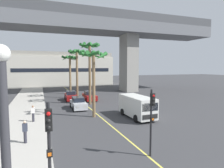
{
  "coord_description": "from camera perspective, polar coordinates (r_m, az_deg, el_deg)",
  "views": [
    {
      "loc": [
        -6.16,
        -2.37,
        5.57
      ],
      "look_at": [
        0.0,
        14.0,
        3.99
      ],
      "focal_mm": 30.83,
      "sensor_mm": 36.0,
      "label": 1
    }
  ],
  "objects": [
    {
      "name": "sidewalk_left",
      "position": [
        19.27,
        -25.76,
        -11.95
      ],
      "size": [
        4.8,
        80.0,
        0.15
      ],
      "primitive_type": "cube",
      "color": "#ADA89E",
      "rests_on": "ground"
    },
    {
      "name": "lane_stripe_center",
      "position": [
        27.65,
        -7.36,
        -6.51
      ],
      "size": [
        0.14,
        56.0,
        0.01
      ],
      "primitive_type": "cube",
      "color": "#DBCC4C",
      "rests_on": "ground"
    },
    {
      "name": "bridge_overpass",
      "position": [
        41.14,
        -10.17,
        15.87
      ],
      "size": [
        65.44,
        8.0,
        16.89
      ],
      "color": "slate",
      "rests_on": "ground"
    },
    {
      "name": "pier_building_backdrop",
      "position": [
        58.3,
        -14.58,
        4.2
      ],
      "size": [
        28.89,
        8.04,
        9.68
      ],
      "color": "beige",
      "rests_on": "ground"
    },
    {
      "name": "car_queue_front",
      "position": [
        26.01,
        -9.97,
        -5.68
      ],
      "size": [
        1.89,
        4.13,
        1.56
      ],
      "color": "#B7BABF",
      "rests_on": "ground"
    },
    {
      "name": "car_queue_second",
      "position": [
        32.08,
        -6.7,
        -3.58
      ],
      "size": [
        1.87,
        4.12,
        1.56
      ],
      "color": "maroon",
      "rests_on": "ground"
    },
    {
      "name": "car_queue_third",
      "position": [
        32.66,
        -12.12,
        -3.51
      ],
      "size": [
        1.93,
        4.15,
        1.56
      ],
      "color": "maroon",
      "rests_on": "ground"
    },
    {
      "name": "delivery_van",
      "position": [
        21.3,
        7.4,
        -6.5
      ],
      "size": [
        2.27,
        5.3,
        2.36
      ],
      "color": "silver",
      "rests_on": "ground"
    },
    {
      "name": "traffic_light_left_sidewalk_corner",
      "position": [
        7.38,
        -18.13,
        -16.62
      ],
      "size": [
        0.24,
        0.37,
        4.2
      ],
      "color": "black",
      "rests_on": "sidewalk_left"
    },
    {
      "name": "traffic_light_median_near",
      "position": [
        12.09,
        11.7,
        -8.62
      ],
      "size": [
        0.24,
        0.37,
        4.2
      ],
      "color": "black",
      "rests_on": "ground"
    },
    {
      "name": "palm_tree_near_median",
      "position": [
        21.06,
        -5.51,
        6.24
      ],
      "size": [
        3.08,
        3.17,
        7.33
      ],
      "color": "brown",
      "rests_on": "ground"
    },
    {
      "name": "palm_tree_mid_median",
      "position": [
        40.28,
        -12.31,
        6.32
      ],
      "size": [
        3.44,
        3.4,
        7.89
      ],
      "color": "brown",
      "rests_on": "ground"
    },
    {
      "name": "palm_tree_far_median",
      "position": [
        28.4,
        -6.67,
        8.71
      ],
      "size": [
        3.08,
        3.07,
        9.1
      ],
      "color": "brown",
      "rests_on": "ground"
    },
    {
      "name": "palm_tree_farthest_median",
      "position": [
        34.16,
        -10.41,
        7.54
      ],
      "size": [
        3.08,
        3.1,
        8.59
      ],
      "color": "brown",
      "rests_on": "ground"
    },
    {
      "name": "pedestrian_mid_block",
      "position": [
        15.34,
        -24.38,
        -12.67
      ],
      "size": [
        0.34,
        0.22,
        1.62
      ],
      "color": "#2D2D38",
      "rests_on": "sidewalk_left"
    },
    {
      "name": "pedestrian_far_along",
      "position": [
        20.71,
        -22.35,
        -8.0
      ],
      "size": [
        0.34,
        0.22,
        1.62
      ],
      "color": "#2D2D38",
      "rests_on": "sidewalk_left"
    }
  ]
}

